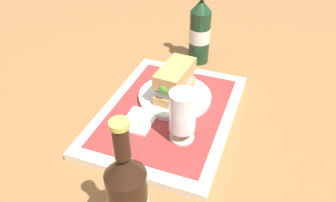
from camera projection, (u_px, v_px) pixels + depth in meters
name	position (u px, v px, depth m)	size (l,w,h in m)	color
ground_plane	(168.00, 117.00, 0.85)	(3.00, 3.00, 0.00)	olive
tray	(168.00, 114.00, 0.84)	(0.44, 0.32, 0.02)	beige
placemat	(168.00, 110.00, 0.83)	(0.38, 0.27, 0.00)	#9E2D2D
plate	(174.00, 96.00, 0.87)	(0.19, 0.19, 0.01)	white
sandwich	(174.00, 81.00, 0.84)	(0.14, 0.07, 0.08)	tan
beer_glass	(183.00, 114.00, 0.71)	(0.06, 0.06, 0.12)	silver
napkin_folded	(139.00, 121.00, 0.80)	(0.09, 0.07, 0.01)	white
beer_bottle	(128.00, 200.00, 0.52)	(0.07, 0.07, 0.27)	black
second_bottle	(200.00, 31.00, 1.01)	(0.07, 0.07, 0.27)	#19381E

